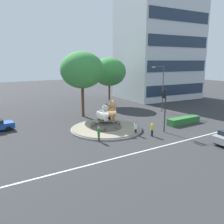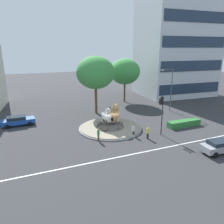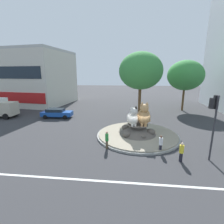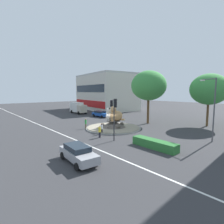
{
  "view_description": "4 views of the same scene",
  "coord_description": "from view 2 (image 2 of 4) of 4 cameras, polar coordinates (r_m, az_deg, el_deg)",
  "views": [
    {
      "loc": [
        -14.52,
        -24.68,
        8.57
      ],
      "look_at": [
        -0.03,
        -1.41,
        2.55
      ],
      "focal_mm": 37.6,
      "sensor_mm": 36.0,
      "label": 1
    },
    {
      "loc": [
        -10.83,
        -26.88,
        11.18
      ],
      "look_at": [
        0.13,
        -0.37,
        2.61
      ],
      "focal_mm": 34.32,
      "sensor_mm": 36.0,
      "label": 2
    },
    {
      "loc": [
        -1.05,
        -17.25,
        6.78
      ],
      "look_at": [
        -2.92,
        0.56,
        2.55
      ],
      "focal_mm": 26.06,
      "sensor_mm": 36.0,
      "label": 3
    },
    {
      "loc": [
        21.95,
        -18.92,
        6.13
      ],
      "look_at": [
        -1.66,
        1.13,
        2.54
      ],
      "focal_mm": 28.68,
      "sensor_mm": 36.0,
      "label": 4
    }
  ],
  "objects": [
    {
      "name": "clipped_hedge_strip",
      "position": [
        33.65,
        18.62,
        -2.87
      ],
      "size": [
        5.31,
        1.2,
        0.9
      ],
      "primitive_type": "cube",
      "color": "#2D7033",
      "rests_on": "ground"
    },
    {
      "name": "lane_centreline",
      "position": [
        24.34,
        6.86,
        -10.84
      ],
      "size": [
        112.0,
        0.2,
        0.01
      ],
      "primitive_type": "cube",
      "color": "silver",
      "rests_on": "ground"
    },
    {
      "name": "hatchback_near_shophouse",
      "position": [
        26.9,
        26.97,
        -8.02
      ],
      "size": [
        4.65,
        2.16,
        1.48
      ],
      "rotation": [
        0.0,
        0.0,
        -0.06
      ],
      "color": "#99999E",
      "rests_on": "ground"
    },
    {
      "name": "second_tree_near_tower",
      "position": [
        37.12,
        -4.43,
        10.4
      ],
      "size": [
        6.54,
        6.54,
        9.98
      ],
      "color": "brown",
      "rests_on": "ground"
    },
    {
      "name": "broadleaf_tree_behind_island",
      "position": [
        45.81,
        3.46,
        10.71
      ],
      "size": [
        6.35,
        6.35,
        9.19
      ],
      "color": "brown",
      "rests_on": "ground"
    },
    {
      "name": "traffic_light_mast",
      "position": [
        28.58,
        13.11,
        1.25
      ],
      "size": [
        0.71,
        0.57,
        5.21
      ],
      "rotation": [
        0.0,
        0.0,
        1.64
      ],
      "color": "#2D2D33",
      "rests_on": "ground"
    },
    {
      "name": "cat_statue_white",
      "position": [
        29.95,
        -1.38,
        -0.88
      ],
      "size": [
        1.58,
        2.41,
        2.16
      ],
      "rotation": [
        0.0,
        0.0,
        -1.34
      ],
      "color": "silver",
      "rests_on": "roundabout_island"
    },
    {
      "name": "sedan_on_far_lane",
      "position": [
        35.04,
        -23.82,
        -2.11
      ],
      "size": [
        4.78,
        2.17,
        1.45
      ],
      "rotation": [
        0.0,
        0.0,
        0.05
      ],
      "color": "#19479E",
      "rests_on": "ground"
    },
    {
      "name": "ground_plane",
      "position": [
        31.06,
        -0.48,
        -4.47
      ],
      "size": [
        160.0,
        160.0,
        0.0
      ],
      "primitive_type": "plane",
      "color": "#333335"
    },
    {
      "name": "streetlight_arm",
      "position": [
        40.09,
        15.25,
        6.4
      ],
      "size": [
        2.12,
        0.72,
        7.72
      ],
      "rotation": [
        0.0,
        0.0,
        2.86
      ],
      "color": "#4C4C51",
      "rests_on": "ground"
    },
    {
      "name": "pedestrian_white_shirt",
      "position": [
        28.31,
        5.77,
        -4.86
      ],
      "size": [
        0.32,
        0.32,
        1.6
      ],
      "rotation": [
        0.0,
        0.0,
        1.13
      ],
      "color": "black",
      "rests_on": "ground"
    },
    {
      "name": "cat_statue_calico",
      "position": [
        30.54,
        0.57,
        -0.2
      ],
      "size": [
        1.76,
        2.63,
        2.61
      ],
      "rotation": [
        0.0,
        0.0,
        -1.62
      ],
      "color": "tan",
      "rests_on": "roundabout_island"
    },
    {
      "name": "pedestrian_yellow_shirt",
      "position": [
        27.86,
        9.53,
        -5.4
      ],
      "size": [
        0.34,
        0.34,
        1.6
      ],
      "rotation": [
        0.0,
        0.0,
        3.43
      ],
      "color": "black",
      "rests_on": "ground"
    },
    {
      "name": "office_tower",
      "position": [
        56.37,
        17.26,
        22.32
      ],
      "size": [
        17.66,
        14.01,
        34.87
      ],
      "rotation": [
        0.0,
        0.0,
        -0.06
      ],
      "color": "silver",
      "rests_on": "ground"
    },
    {
      "name": "pedestrian_green_shirt",
      "position": [
        26.76,
        -3.65,
        -5.98
      ],
      "size": [
        0.31,
        0.31,
        1.69
      ],
      "rotation": [
        0.0,
        0.0,
        2.56
      ],
      "color": "brown",
      "rests_on": "ground"
    },
    {
      "name": "roundabout_island",
      "position": [
        30.9,
        -0.49,
        -3.67
      ],
      "size": [
        9.0,
        9.0,
        1.38
      ],
      "color": "gray",
      "rests_on": "ground"
    }
  ]
}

